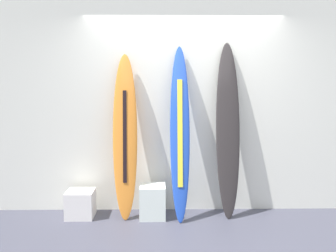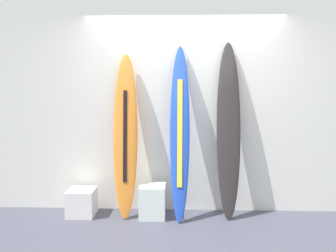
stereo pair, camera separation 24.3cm
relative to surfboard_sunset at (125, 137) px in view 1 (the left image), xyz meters
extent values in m
cube|color=#454553|center=(0.73, -0.97, -1.02)|extent=(8.00, 8.00, 0.04)
cube|color=silver|center=(0.73, 0.33, 0.40)|extent=(7.20, 0.20, 2.80)
ellipsoid|color=orange|center=(0.00, 0.00, 0.01)|extent=(0.31, 0.41, 2.02)
cube|color=black|center=(0.00, -0.03, 0.02)|extent=(0.05, 0.19, 1.11)
cone|color=black|center=(0.00, -0.09, -0.82)|extent=(0.07, 0.09, 0.11)
ellipsoid|color=blue|center=(0.67, -0.04, 0.06)|extent=(0.24, 0.52, 2.12)
cube|color=yellow|center=(0.67, -0.07, 0.07)|extent=(0.06, 0.29, 1.28)
cone|color=black|center=(0.67, -0.19, -0.81)|extent=(0.07, 0.09, 0.11)
ellipsoid|color=#2D2828|center=(1.27, 0.03, 0.08)|extent=(0.30, 0.39, 2.16)
cone|color=black|center=(1.27, -0.07, -0.81)|extent=(0.07, 0.08, 0.11)
cube|color=white|center=(-0.56, -0.03, -0.83)|extent=(0.34, 0.34, 0.33)
cube|color=white|center=(0.34, -0.06, -0.80)|extent=(0.32, 0.32, 0.41)
camera|label=1|loc=(0.46, -4.56, 0.70)|focal=40.13mm
camera|label=2|loc=(0.70, -4.55, 0.70)|focal=40.13mm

